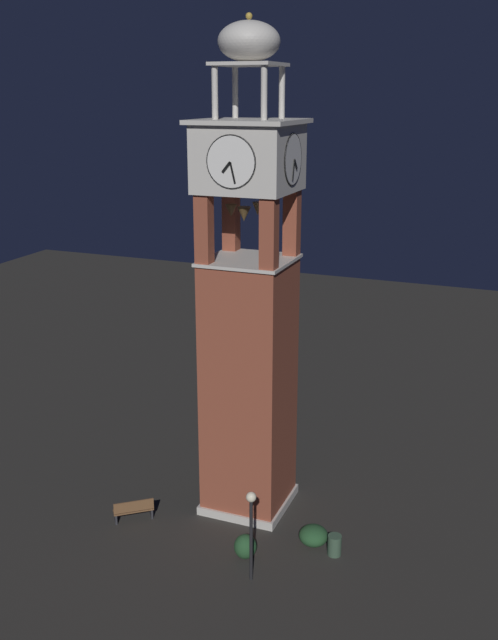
{
  "coord_description": "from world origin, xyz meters",
  "views": [
    {
      "loc": [
        25.21,
        10.05,
        16.52
      ],
      "look_at": [
        0.0,
        0.0,
        8.07
      ],
      "focal_mm": 41.12,
      "sensor_mm": 36.0,
      "label": 1
    }
  ],
  "objects_px": {
    "park_bench": "(134,510)",
    "clock_tower": "(249,325)",
    "lamp_post": "(251,519)",
    "trash_bin": "(335,545)"
  },
  "relations": [
    {
      "from": "clock_tower",
      "to": "trash_bin",
      "type": "height_order",
      "value": "clock_tower"
    },
    {
      "from": "clock_tower",
      "to": "trash_bin",
      "type": "distance_m",
      "value": 8.87
    },
    {
      "from": "lamp_post",
      "to": "clock_tower",
      "type": "bearing_deg",
      "value": -157.42
    },
    {
      "from": "clock_tower",
      "to": "trash_bin",
      "type": "xyz_separation_m",
      "value": [
        2.16,
        4.3,
        -7.45
      ]
    },
    {
      "from": "park_bench",
      "to": "clock_tower",
      "type": "bearing_deg",
      "value": 127.74
    },
    {
      "from": "clock_tower",
      "to": "lamp_post",
      "type": "bearing_deg",
      "value": 22.58
    },
    {
      "from": "park_bench",
      "to": "trash_bin",
      "type": "height_order",
      "value": "park_bench"
    },
    {
      "from": "clock_tower",
      "to": "trash_bin",
      "type": "bearing_deg",
      "value": 63.27
    },
    {
      "from": "clock_tower",
      "to": "lamp_post",
      "type": "distance_m",
      "value": 7.4
    },
    {
      "from": "park_bench",
      "to": "trash_bin",
      "type": "distance_m",
      "value": 8.15
    }
  ]
}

